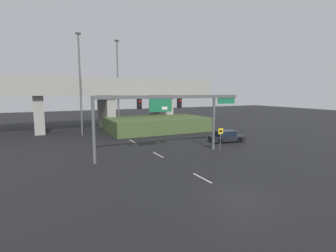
# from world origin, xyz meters

# --- Properties ---
(ground_plane) EXTENTS (160.00, 160.00, 0.00)m
(ground_plane) POSITION_xyz_m (0.00, 0.00, 0.00)
(ground_plane) COLOR black
(lane_markings) EXTENTS (0.14, 26.28, 0.01)m
(lane_markings) POSITION_xyz_m (0.00, 16.02, 0.00)
(lane_markings) COLOR silver
(lane_markings) RESTS_ON ground
(signal_gantry) EXTENTS (15.66, 0.44, 5.95)m
(signal_gantry) POSITION_xyz_m (0.98, 11.49, 4.82)
(signal_gantry) COLOR #515456
(signal_gantry) RESTS_ON ground
(speed_limit_sign) EXTENTS (0.60, 0.11, 2.52)m
(speed_limit_sign) POSITION_xyz_m (6.52, 10.51, 1.64)
(speed_limit_sign) COLOR #4C4C4C
(speed_limit_sign) RESTS_ON ground
(highway_light_pole_near) EXTENTS (0.70, 0.36, 14.40)m
(highway_light_pole_near) POSITION_xyz_m (-5.02, 27.78, 7.58)
(highway_light_pole_near) COLOR #515456
(highway_light_pole_near) RESTS_ON ground
(highway_light_pole_far) EXTENTS (0.70, 0.36, 14.45)m
(highway_light_pole_far) POSITION_xyz_m (1.27, 30.81, 7.60)
(highway_light_pole_far) COLOR #515456
(highway_light_pole_far) RESTS_ON ground
(overpass_bridge) EXTENTS (37.18, 9.83, 8.45)m
(overpass_bridge) POSITION_xyz_m (-0.00, 34.20, 5.83)
(overpass_bridge) COLOR gray
(overpass_bridge) RESTS_ON ground
(grass_embankment) EXTENTS (15.44, 9.34, 2.18)m
(grass_embankment) POSITION_xyz_m (6.39, 27.00, 1.09)
(grass_embankment) COLOR #42562D
(grass_embankment) RESTS_ON ground
(parked_sedan_near_right) EXTENTS (4.58, 2.47, 1.43)m
(parked_sedan_near_right) POSITION_xyz_m (10.52, 14.48, 0.66)
(parked_sedan_near_right) COLOR black
(parked_sedan_near_right) RESTS_ON ground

